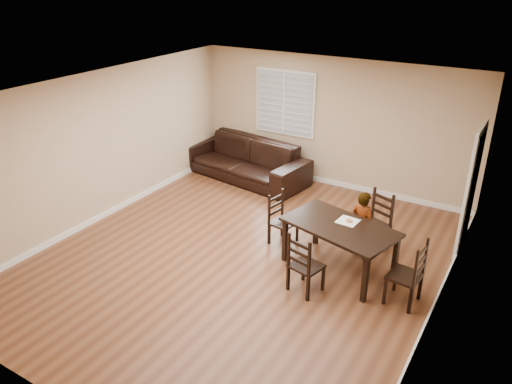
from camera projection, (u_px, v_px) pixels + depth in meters
ground at (242, 257)px, 8.11m from camera, size 7.00×7.00×0.00m
room at (249, 150)px, 7.48m from camera, size 6.04×7.04×2.72m
dining_table at (340, 230)px, 7.50m from camera, size 1.85×1.33×0.78m
chair_near at (378, 222)px, 8.26m from camera, size 0.57×0.55×0.99m
chair_far at (301, 268)px, 7.05m from camera, size 0.51×0.49×0.95m
chair_left at (278, 220)px, 8.43m from camera, size 0.45×0.47×0.90m
chair_right at (413, 277)px, 6.80m from camera, size 0.45×0.48×1.00m
child at (362, 225)px, 7.93m from camera, size 0.48×0.39×1.13m
napkin at (348, 221)px, 7.58m from camera, size 0.33×0.33×0.00m
donut at (349, 220)px, 7.56m from camera, size 0.10×0.10×0.04m
sofa at (245, 159)px, 10.99m from camera, size 3.04×1.55×0.85m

